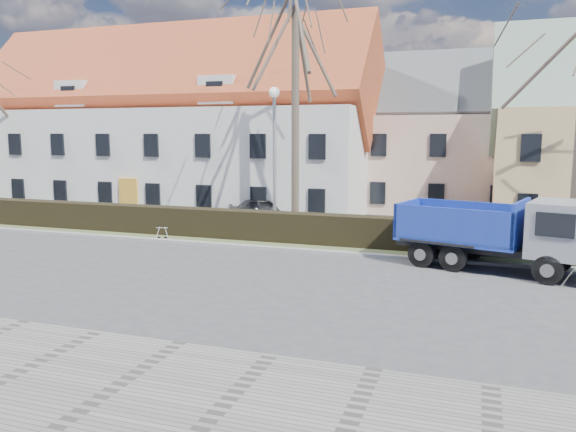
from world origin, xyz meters
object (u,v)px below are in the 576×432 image
at_px(streetlight, 274,163).
at_px(cart_frame, 158,233).
at_px(parked_car_a, 265,210).
at_px(dump_truck, 485,232).

xyz_separation_m(streetlight, cart_frame, (-4.83, -2.16, -3.11)).
distance_m(streetlight, parked_car_a, 5.55).
bearing_deg(parked_car_a, dump_truck, -148.08).
xyz_separation_m(dump_truck, parked_car_a, (-11.18, 7.35, -0.66)).
xyz_separation_m(dump_truck, streetlight, (-9.03, 3.05, 2.11)).
bearing_deg(streetlight, cart_frame, -155.89).
distance_m(streetlight, cart_frame, 6.13).
bearing_deg(streetlight, parked_car_a, 116.45).
height_order(dump_truck, streetlight, streetlight).
distance_m(dump_truck, cart_frame, 13.92).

